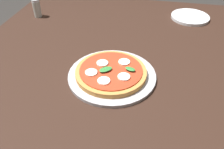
% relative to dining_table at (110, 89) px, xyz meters
% --- Properties ---
extents(dining_table, '(1.47, 1.19, 0.76)m').
position_rel_dining_table_xyz_m(dining_table, '(0.00, 0.00, 0.00)').
color(dining_table, black).
rests_on(dining_table, ground_plane).
extents(serving_tray, '(0.31, 0.31, 0.01)m').
position_rel_dining_table_xyz_m(serving_tray, '(0.02, 0.01, 0.09)').
color(serving_tray, '#B2B2B7').
rests_on(serving_tray, dining_table).
extents(pizza, '(0.25, 0.25, 0.03)m').
position_rel_dining_table_xyz_m(pizza, '(0.03, 0.01, 0.11)').
color(pizza, '#C6843F').
rests_on(pizza, serving_tray).
extents(plate_white, '(0.19, 0.19, 0.01)m').
position_rel_dining_table_xyz_m(plate_white, '(-0.52, 0.31, 0.09)').
color(plate_white, white).
rests_on(plate_white, dining_table).
extents(pepper_shaker, '(0.04, 0.04, 0.09)m').
position_rel_dining_table_xyz_m(pepper_shaker, '(-0.39, -0.46, 0.13)').
color(pepper_shaker, '#B2B7AD').
rests_on(pepper_shaker, dining_table).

